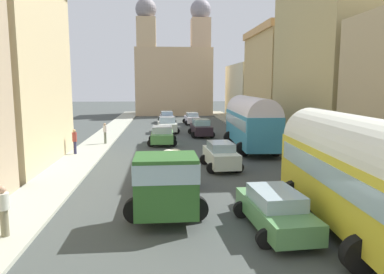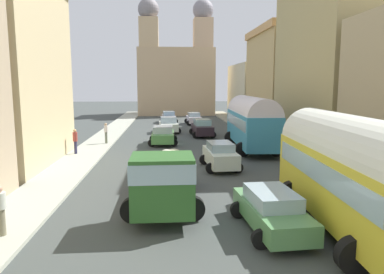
{
  "view_description": "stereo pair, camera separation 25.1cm",
  "coord_description": "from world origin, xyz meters",
  "views": [
    {
      "loc": [
        -1.92,
        -1.96,
        4.85
      ],
      "look_at": [
        0.0,
        21.21,
        1.47
      ],
      "focal_mm": 33.74,
      "sensor_mm": 36.0,
      "label": 1
    },
    {
      "loc": [
        -1.67,
        -1.98,
        4.85
      ],
      "look_at": [
        0.0,
        21.21,
        1.47
      ],
      "focal_mm": 33.74,
      "sensor_mm": 36.0,
      "label": 2
    }
  ],
  "objects": [
    {
      "name": "car_0",
      "position": [
        -1.94,
        27.37,
        0.75
      ],
      "size": [
        2.39,
        3.88,
        1.49
      ],
      "color": "#51954B",
      "rests_on": "ground"
    },
    {
      "name": "car_2",
      "position": [
        -1.35,
        44.24,
        0.74
      ],
      "size": [
        2.33,
        4.27,
        1.46
      ],
      "color": "gray",
      "rests_on": "ground"
    },
    {
      "name": "car_5",
      "position": [
        1.73,
        31.76,
        0.81
      ],
      "size": [
        2.32,
        4.29,
        1.62
      ],
      "color": "#2A1C23",
      "rests_on": "ground"
    },
    {
      "name": "parked_bus_1",
      "position": [
        4.72,
        24.5,
        2.18
      ],
      "size": [
        3.48,
        9.09,
        3.97
      ],
      "color": "teal",
      "rests_on": "ground"
    },
    {
      "name": "cargo_truck_0",
      "position": [
        -1.81,
        11.69,
        1.25
      ],
      "size": [
        3.04,
        7.34,
        2.47
      ],
      "color": "#2C5E26",
      "rests_on": "ground"
    },
    {
      "name": "pedestrian_1",
      "position": [
        -7.91,
        22.93,
        1.07
      ],
      "size": [
        0.36,
        0.36,
        1.84
      ],
      "color": "#2D2C4D",
      "rests_on": "ground"
    },
    {
      "name": "car_3",
      "position": [
        1.81,
        9.33,
        0.71
      ],
      "size": [
        2.33,
        4.23,
        1.39
      ],
      "color": "#558D53",
      "rests_on": "ground"
    },
    {
      "name": "parked_bus_0",
      "position": [
        4.37,
        9.03,
        2.13
      ],
      "size": [
        3.48,
        8.7,
        3.87
      ],
      "color": "gold",
      "rests_on": "ground"
    },
    {
      "name": "building_right_2",
      "position": [
        11.01,
        25.54,
        7.07
      ],
      "size": [
        5.53,
        12.12,
        14.07
      ],
      "color": "tan",
      "rests_on": "ground"
    },
    {
      "name": "car_1",
      "position": [
        -1.45,
        34.58,
        0.8
      ],
      "size": [
        2.49,
        3.96,
        1.61
      ],
      "color": "silver",
      "rests_on": "ground"
    },
    {
      "name": "sidewalk_right",
      "position": [
        7.25,
        27.0,
        0.07
      ],
      "size": [
        2.5,
        70.0,
        0.14
      ],
      "primitive_type": "cube",
      "color": "gray",
      "rests_on": "ground"
    },
    {
      "name": "sidewalk_left",
      "position": [
        -7.25,
        27.0,
        0.07
      ],
      "size": [
        2.5,
        70.0,
        0.14
      ],
      "primitive_type": "cube",
      "color": "#ABAE9D",
      "rests_on": "ground"
    },
    {
      "name": "building_right_3",
      "position": [
        11.1,
        37.87,
        5.55
      ],
      "size": [
        5.72,
        11.72,
        11.03
      ],
      "color": "tan",
      "rests_on": "ground"
    },
    {
      "name": "car_4",
      "position": [
        1.44,
        18.41,
        0.79
      ],
      "size": [
        2.23,
        3.85,
        1.55
      ],
      "color": "silver",
      "rests_on": "ground"
    },
    {
      "name": "car_6",
      "position": [
        1.72,
        42.13,
        0.74
      ],
      "size": [
        2.21,
        4.12,
        1.45
      ],
      "color": "silver",
      "rests_on": "ground"
    },
    {
      "name": "ground_plane",
      "position": [
        0.0,
        27.0,
        0.0
      ],
      "size": [
        154.0,
        154.0,
        0.0
      ],
      "primitive_type": "plane",
      "color": "#414744"
    },
    {
      "name": "building_left_2",
      "position": [
        -10.61,
        20.37,
        5.65
      ],
      "size": [
        4.63,
        9.72,
        11.25
      ],
      "color": "#D1BC8B",
      "rests_on": "ground"
    },
    {
      "name": "distant_church",
      "position": [
        0.0,
        57.25,
        6.37
      ],
      "size": [
        12.08,
        7.03,
        17.96
      ],
      "color": "tan",
      "rests_on": "ground"
    },
    {
      "name": "pedestrian_2",
      "position": [
        -6.88,
        9.25,
        1.0
      ],
      "size": [
        0.53,
        0.53,
        1.76
      ],
      "color": "#777057",
      "rests_on": "ground"
    },
    {
      "name": "pedestrian_0",
      "position": [
        -6.53,
        27.26,
        1.05
      ],
      "size": [
        0.41,
        0.41,
        1.8
      ],
      "color": "#6A6F5B",
      "rests_on": "ground"
    },
    {
      "name": "building_right_4",
      "position": [
        10.73,
        50.93,
        3.88
      ],
      "size": [
        4.46,
        12.98,
        7.77
      ],
      "color": "beige",
      "rests_on": "ground"
    }
  ]
}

